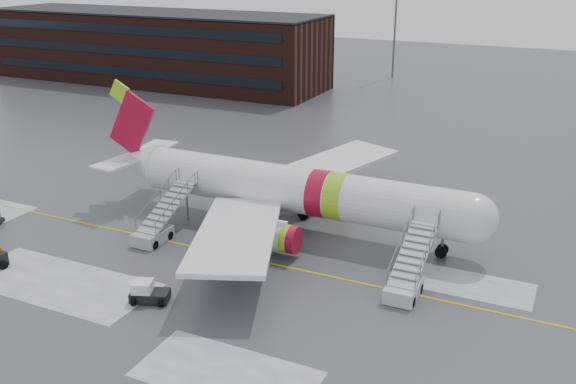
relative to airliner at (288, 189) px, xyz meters
The scene contains 7 objects.
ground 7.98m from the airliner, 127.96° to the right, with size 260.00×260.00×0.00m, color #494C4F.
airliner is the anchor object (origin of this frame).
airstair_fwd 13.87m from the airliner, 28.56° to the right, with size 2.05×7.70×3.48m.
airstair_aft 10.97m from the airliner, 142.42° to the right, with size 2.05×7.70×3.48m.
pushback_tug 15.63m from the airliner, 102.02° to the right, with size 2.84×2.51×1.44m.
terminal_building 69.87m from the airliner, 135.08° to the left, with size 62.00×16.11×12.30m.
light_mast_far_n 74.11m from the airliner, 99.75° to the left, with size 1.20×1.20×24.25m.
Camera 1 is at (25.62, -39.23, 21.67)m, focal length 40.00 mm.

